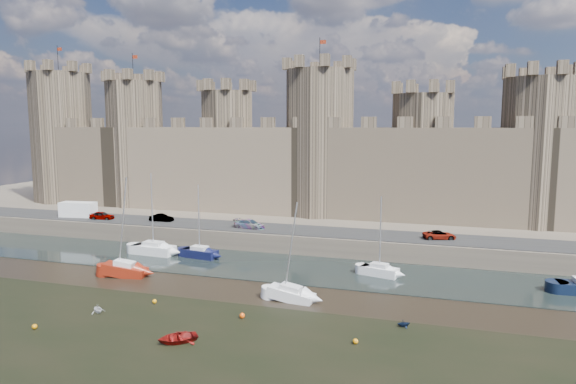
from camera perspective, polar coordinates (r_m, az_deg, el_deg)
name	(u,v)px	position (r m, az deg, el deg)	size (l,w,h in m)	color
ground	(144,347)	(42.62, -15.71, -16.21)	(160.00, 160.00, 0.00)	black
seaweed_patch	(93,384)	(38.23, -20.87, -19.31)	(70.00, 34.00, 0.01)	black
water_channel	(255,265)	(62.88, -3.68, -8.11)	(160.00, 12.00, 0.08)	black
quay	(323,209)	(96.35, 3.95, -1.90)	(160.00, 60.00, 2.50)	#4C443A
road	(281,229)	(71.47, -0.84, -4.12)	(160.00, 7.00, 0.10)	black
castle	(303,157)	(83.76, 1.70, 3.88)	(108.50, 11.00, 29.00)	#42382B
car_0	(102,216)	(83.52, -19.97, -2.48)	(1.50, 3.73, 1.27)	gray
car_1	(162,218)	(79.12, -13.88, -2.81)	(1.24, 3.56, 1.17)	gray
car_2	(250,224)	(71.95, -4.27, -3.58)	(1.83, 4.50, 1.31)	gray
car_3	(440,235)	(67.85, 16.49, -4.61)	(1.90, 4.12, 1.14)	gray
van	(78,210)	(86.92, -22.30, -1.84)	(5.48, 2.19, 2.39)	white
sailboat_0	(153,249)	(69.82, -14.72, -6.10)	(5.83, 2.54, 10.69)	silver
sailboat_1	(200,252)	(66.92, -9.79, -6.61)	(4.91, 2.52, 9.39)	black
sailboat_2	(379,270)	(59.17, 10.13, -8.50)	(4.45, 2.61, 9.02)	white
sailboat_4	(125,269)	(61.04, -17.68, -8.19)	(5.05, 2.58, 11.27)	maroon
sailboat_5	(291,293)	(50.60, 0.34, -11.21)	(4.64, 2.14, 9.72)	white
dinghy_3	(98,309)	(50.64, -20.37, -12.08)	(1.23, 0.75, 1.42)	silver
dinghy_4	(177,339)	(42.60, -12.18, -15.63)	(2.24, 0.65, 3.14)	maroon
dinghy_7	(404,323)	(45.67, 12.73, -14.05)	(1.01, 0.61, 1.17)	#0E1933
buoy_1	(155,301)	(51.60, -14.61, -11.67)	(0.42, 0.42, 0.42)	orange
buoy_3	(242,316)	(46.60, -5.11, -13.53)	(0.49, 0.49, 0.49)	#EB4C0A
buoy_4	(35,327)	(48.99, -26.33, -13.26)	(0.45, 0.45, 0.45)	#CB7B09
buoy_5	(355,341)	(41.84, 7.51, -16.12)	(0.43, 0.43, 0.43)	orange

